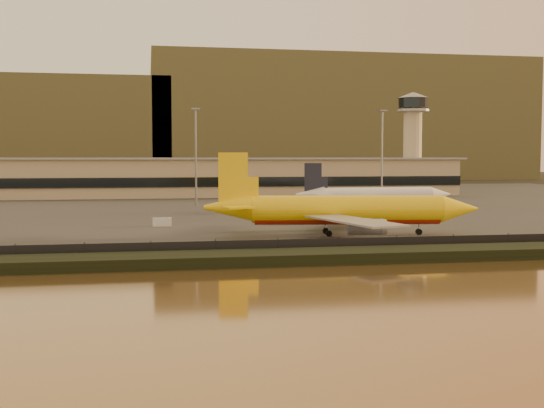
% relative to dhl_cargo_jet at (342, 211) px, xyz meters
% --- Properties ---
extents(ground, '(900.00, 900.00, 0.00)m').
position_rel_dhl_cargo_jet_xyz_m(ground, '(-8.85, -8.86, -4.23)').
color(ground, black).
rests_on(ground, ground).
extents(embankment, '(320.00, 7.00, 1.40)m').
position_rel_dhl_cargo_jet_xyz_m(embankment, '(-8.85, -25.86, -3.53)').
color(embankment, black).
rests_on(embankment, ground).
extents(tarmac, '(320.00, 220.00, 0.20)m').
position_rel_dhl_cargo_jet_xyz_m(tarmac, '(-8.85, 86.14, -4.13)').
color(tarmac, '#2D2D2D').
rests_on(tarmac, ground).
extents(perimeter_fence, '(300.00, 0.05, 2.20)m').
position_rel_dhl_cargo_jet_xyz_m(perimeter_fence, '(-8.85, -21.86, -2.93)').
color(perimeter_fence, black).
rests_on(perimeter_fence, tarmac).
extents(terminal_building, '(202.00, 25.00, 12.60)m').
position_rel_dhl_cargo_jet_xyz_m(terminal_building, '(-23.38, 116.69, 2.02)').
color(terminal_building, tan).
rests_on(terminal_building, tarmac).
extents(control_tower, '(11.20, 11.20, 35.50)m').
position_rel_dhl_cargo_jet_xyz_m(control_tower, '(61.15, 122.14, 17.44)').
color(control_tower, tan).
rests_on(control_tower, tarmac).
extents(apron_light_masts, '(152.20, 12.20, 25.40)m').
position_rel_dhl_cargo_jet_xyz_m(apron_light_masts, '(6.15, 66.14, 11.48)').
color(apron_light_masts, slate).
rests_on(apron_light_masts, tarmac).
extents(distant_hills, '(470.00, 160.00, 70.00)m').
position_rel_dhl_cargo_jet_xyz_m(distant_hills, '(-29.60, 331.14, 27.16)').
color(distant_hills, brown).
rests_on(distant_hills, ground).
extents(dhl_cargo_jet, '(45.13, 43.81, 13.48)m').
position_rel_dhl_cargo_jet_xyz_m(dhl_cargo_jet, '(0.00, 0.00, 0.00)').
color(dhl_cargo_jet, yellow).
rests_on(dhl_cargo_jet, tarmac).
extents(white_narrowbody_jet, '(39.44, 38.54, 11.35)m').
position_rel_dhl_cargo_jet_xyz_m(white_narrowbody_jet, '(22.70, 49.87, -0.64)').
color(white_narrowbody_jet, silver).
rests_on(white_narrowbody_jet, tarmac).
extents(gse_vehicle_yellow, '(4.70, 2.77, 1.98)m').
position_rel_dhl_cargo_jet_xyz_m(gse_vehicle_yellow, '(5.25, 18.76, -3.03)').
color(gse_vehicle_yellow, yellow).
rests_on(gse_vehicle_yellow, tarmac).
extents(gse_vehicle_white, '(3.44, 1.57, 1.54)m').
position_rel_dhl_cargo_jet_xyz_m(gse_vehicle_white, '(-28.69, 19.90, -3.26)').
color(gse_vehicle_white, silver).
rests_on(gse_vehicle_white, tarmac).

